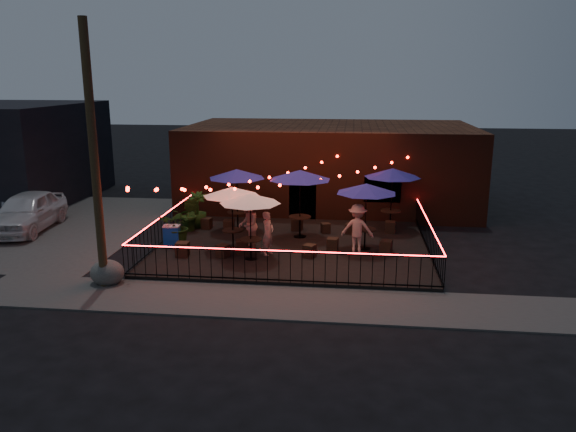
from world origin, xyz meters
name	(u,v)px	position (x,y,z in m)	size (l,w,h in m)	color
ground	(287,266)	(0.00, 0.00, 0.00)	(110.00, 110.00, 0.00)	black
patio	(293,247)	(0.00, 2.00, 0.07)	(10.00, 8.00, 0.15)	black
sidewalk	(273,302)	(0.00, -3.25, 0.03)	(18.00, 2.50, 0.05)	#3F3D3A
parking_lot	(26,225)	(-12.00, 4.00, 0.01)	(11.00, 12.00, 0.02)	#3F3D3A
brick_building	(329,165)	(1.00, 9.99, 2.00)	(14.00, 8.00, 4.00)	#381A0F
utility_pole	(94,159)	(-5.40, -2.60, 4.00)	(0.26, 0.26, 8.00)	#382917
fence_front	(279,267)	(0.00, -2.00, 0.66)	(10.00, 0.04, 1.04)	black
fence_left	(165,228)	(-5.00, 2.00, 0.66)	(0.04, 8.00, 1.04)	black
fence_right	(428,236)	(5.00, 2.00, 0.66)	(0.04, 8.00, 1.04)	black
festoon_lights	(265,184)	(-1.01, 1.70, 2.52)	(10.02, 8.72, 1.32)	#FF170A
cafe_table_0	(232,193)	(-2.15, 1.26, 2.28)	(2.19, 2.19, 2.33)	black
cafe_table_1	(237,175)	(-2.49, 3.82, 2.49)	(2.51, 2.51, 2.56)	black
cafe_table_2	(250,199)	(-1.28, 0.17, 2.28)	(2.25, 2.25, 2.33)	black
cafe_table_3	(300,176)	(0.16, 3.13, 2.61)	(3.23, 3.23, 2.69)	black
cafe_table_4	(366,189)	(2.69, 1.84, 2.40)	(2.83, 2.83, 2.46)	black
cafe_table_5	(392,174)	(3.80, 4.76, 2.49)	(2.74, 2.74, 2.57)	black
bistro_chair_0	(182,249)	(-3.74, 0.18, 0.41)	(0.43, 0.43, 0.51)	black
bistro_chair_1	(223,251)	(-2.30, 0.27, 0.37)	(0.38, 0.38, 0.45)	black
bistro_chair_2	(207,223)	(-3.84, 3.91, 0.38)	(0.39, 0.39, 0.46)	black
bistro_chair_3	(229,226)	(-2.80, 3.53, 0.40)	(0.42, 0.42, 0.50)	black
bistro_chair_4	(242,247)	(-1.69, 0.74, 0.40)	(0.42, 0.42, 0.50)	black
bistro_chair_5	(309,251)	(0.74, 0.62, 0.38)	(0.38, 0.38, 0.45)	black
bistro_chair_6	(297,224)	(-0.05, 4.13, 0.39)	(0.41, 0.41, 0.48)	black
bistro_chair_7	(326,228)	(1.15, 3.83, 0.35)	(0.34, 0.34, 0.40)	black
bistro_chair_8	(333,244)	(1.52, 1.46, 0.39)	(0.40, 0.40, 0.47)	black
bistro_chair_9	(386,247)	(3.45, 1.38, 0.39)	(0.40, 0.40, 0.48)	black
bistro_chair_10	(350,229)	(2.14, 3.86, 0.35)	(0.34, 0.34, 0.41)	black
bistro_chair_11	(390,227)	(3.76, 4.16, 0.39)	(0.40, 0.40, 0.47)	black
patron_a	(268,233)	(-0.76, 0.75, 0.94)	(0.57, 0.38, 1.57)	tan
patron_b	(248,225)	(-1.57, 1.19, 1.11)	(0.93, 0.73, 1.92)	tan
patron_c	(357,229)	(2.40, 1.35, 1.05)	(1.16, 0.67, 1.79)	tan
potted_shrub_a	(179,226)	(-4.31, 1.59, 0.88)	(1.31, 1.14, 1.46)	#103A12
potted_shrub_b	(190,214)	(-4.40, 3.50, 0.86)	(0.78, 0.63, 1.42)	#183C11
potted_shrub_c	(197,210)	(-4.31, 4.13, 0.90)	(0.84, 0.84, 1.50)	#144115
cooler	(172,236)	(-4.50, 1.34, 0.56)	(0.65, 0.49, 0.81)	#1247BA
boulder	(107,273)	(-5.39, -2.40, 0.38)	(0.98, 0.83, 0.76)	#494944
car_white	(27,212)	(-11.43, 3.30, 0.82)	(1.94, 4.81, 1.64)	white
car_silver	(23,196)	(-13.57, 6.48, 0.74)	(1.57, 4.51, 1.49)	#9E9DA5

